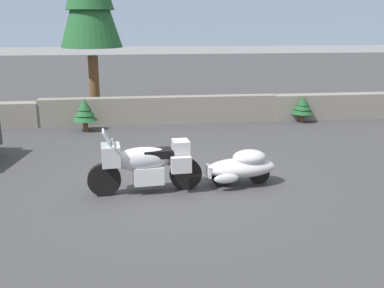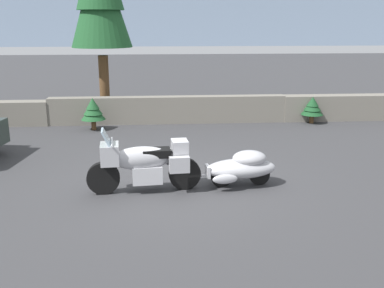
# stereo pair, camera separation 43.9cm
# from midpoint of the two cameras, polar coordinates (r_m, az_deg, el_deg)

# --- Properties ---
(ground_plane) EXTENTS (80.00, 80.00, 0.00)m
(ground_plane) POSITION_cam_midpoint_polar(r_m,az_deg,el_deg) (9.71, -0.83, -5.02)
(ground_plane) COLOR #38383A
(stone_guard_wall) EXTENTS (24.00, 0.58, 0.91)m
(stone_guard_wall) POSITION_cam_midpoint_polar(r_m,az_deg,el_deg) (15.43, -1.51, 4.28)
(stone_guard_wall) COLOR slate
(stone_guard_wall) RESTS_ON ground
(distant_ridgeline) EXTENTS (240.00, 80.00, 16.00)m
(distant_ridgeline) POSITION_cam_midpoint_polar(r_m,az_deg,el_deg) (105.25, -4.25, 17.69)
(distant_ridgeline) COLOR #7F93AD
(distant_ridgeline) RESTS_ON ground
(touring_motorcycle) EXTENTS (2.31, 0.86, 1.33)m
(touring_motorcycle) POSITION_cam_midpoint_polar(r_m,az_deg,el_deg) (9.10, -4.74, -2.33)
(touring_motorcycle) COLOR black
(touring_motorcycle) RESTS_ON ground
(car_shaped_trailer) EXTENTS (2.22, 0.85, 0.76)m
(car_shaped_trailer) POSITION_cam_midpoint_polar(r_m,az_deg,el_deg) (9.54, 7.57, -2.92)
(car_shaped_trailer) COLOR black
(car_shaped_trailer) RESTS_ON ground
(pine_sapling_near) EXTENTS (0.75, 0.75, 0.91)m
(pine_sapling_near) POSITION_cam_midpoint_polar(r_m,az_deg,el_deg) (15.94, 15.75, 4.55)
(pine_sapling_near) COLOR brown
(pine_sapling_near) RESTS_ON ground
(pine_sapling_farther) EXTENTS (0.77, 0.77, 1.03)m
(pine_sapling_farther) POSITION_cam_midpoint_polar(r_m,az_deg,el_deg) (14.67, -11.59, 4.24)
(pine_sapling_farther) COLOR brown
(pine_sapling_farther) RESTS_ON ground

